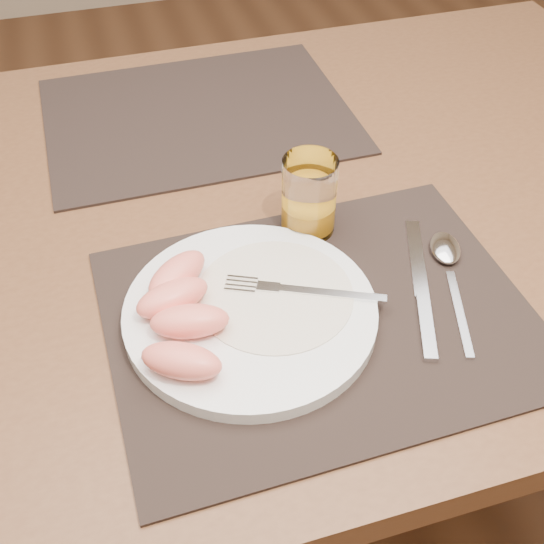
{
  "coord_description": "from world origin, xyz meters",
  "views": [
    {
      "loc": [
        -0.18,
        -0.68,
        1.3
      ],
      "look_at": [
        -0.02,
        -0.16,
        0.77
      ],
      "focal_mm": 45.0,
      "sensor_mm": 36.0,
      "label": 1
    }
  ],
  "objects_px": {
    "plate": "(250,312)",
    "juice_glass": "(309,199)",
    "spoon": "(447,257)",
    "placemat_far": "(198,115)",
    "placemat_near": "(320,317)",
    "knife": "(422,296)",
    "table": "(252,248)",
    "fork": "(291,290)"
  },
  "relations": [
    {
      "from": "fork",
      "to": "spoon",
      "type": "relative_size",
      "value": 0.88
    },
    {
      "from": "table",
      "to": "plate",
      "type": "height_order",
      "value": "plate"
    },
    {
      "from": "knife",
      "to": "juice_glass",
      "type": "relative_size",
      "value": 2.15
    },
    {
      "from": "placemat_far",
      "to": "spoon",
      "type": "relative_size",
      "value": 2.39
    },
    {
      "from": "fork",
      "to": "plate",
      "type": "bearing_deg",
      "value": -167.79
    },
    {
      "from": "knife",
      "to": "spoon",
      "type": "relative_size",
      "value": 1.12
    },
    {
      "from": "knife",
      "to": "juice_glass",
      "type": "height_order",
      "value": "juice_glass"
    },
    {
      "from": "juice_glass",
      "to": "table",
      "type": "bearing_deg",
      "value": 122.97
    },
    {
      "from": "placemat_near",
      "to": "table",
      "type": "bearing_deg",
      "value": 94.18
    },
    {
      "from": "table",
      "to": "placemat_near",
      "type": "distance_m",
      "value": 0.24
    },
    {
      "from": "placemat_near",
      "to": "fork",
      "type": "height_order",
      "value": "fork"
    },
    {
      "from": "knife",
      "to": "placemat_near",
      "type": "bearing_deg",
      "value": 176.06
    },
    {
      "from": "plate",
      "to": "placemat_far",
      "type": "bearing_deg",
      "value": 85.34
    },
    {
      "from": "placemat_far",
      "to": "spoon",
      "type": "bearing_deg",
      "value": -62.52
    },
    {
      "from": "spoon",
      "to": "juice_glass",
      "type": "bearing_deg",
      "value": 142.94
    },
    {
      "from": "table",
      "to": "placemat_far",
      "type": "xyz_separation_m",
      "value": [
        -0.02,
        0.22,
        0.09
      ]
    },
    {
      "from": "placemat_near",
      "to": "plate",
      "type": "height_order",
      "value": "plate"
    },
    {
      "from": "knife",
      "to": "juice_glass",
      "type": "distance_m",
      "value": 0.18
    },
    {
      "from": "placemat_far",
      "to": "knife",
      "type": "bearing_deg",
      "value": -70.99
    },
    {
      "from": "spoon",
      "to": "placemat_far",
      "type": "bearing_deg",
      "value": 117.48
    },
    {
      "from": "fork",
      "to": "knife",
      "type": "distance_m",
      "value": 0.15
    },
    {
      "from": "table",
      "to": "knife",
      "type": "xyz_separation_m",
      "value": [
        0.13,
        -0.23,
        0.09
      ]
    },
    {
      "from": "placemat_near",
      "to": "spoon",
      "type": "bearing_deg",
      "value": 12.88
    },
    {
      "from": "table",
      "to": "fork",
      "type": "xyz_separation_m",
      "value": [
        -0.01,
        -0.19,
        0.11
      ]
    },
    {
      "from": "juice_glass",
      "to": "placemat_far",
      "type": "bearing_deg",
      "value": 103.65
    },
    {
      "from": "placemat_near",
      "to": "plate",
      "type": "xyz_separation_m",
      "value": [
        -0.07,
        0.02,
        0.01
      ]
    },
    {
      "from": "juice_glass",
      "to": "placemat_near",
      "type": "bearing_deg",
      "value": -103.72
    },
    {
      "from": "juice_glass",
      "to": "spoon",
      "type": "bearing_deg",
      "value": -37.06
    },
    {
      "from": "plate",
      "to": "juice_glass",
      "type": "xyz_separation_m",
      "value": [
        0.11,
        0.12,
        0.04
      ]
    },
    {
      "from": "fork",
      "to": "juice_glass",
      "type": "xyz_separation_m",
      "value": [
        0.06,
        0.11,
        0.03
      ]
    },
    {
      "from": "placemat_far",
      "to": "knife",
      "type": "relative_size",
      "value": 2.13
    },
    {
      "from": "plate",
      "to": "spoon",
      "type": "distance_m",
      "value": 0.24
    },
    {
      "from": "fork",
      "to": "juice_glass",
      "type": "bearing_deg",
      "value": 62.46
    },
    {
      "from": "plate",
      "to": "knife",
      "type": "distance_m",
      "value": 0.19
    },
    {
      "from": "placemat_near",
      "to": "juice_glass",
      "type": "bearing_deg",
      "value": 76.28
    },
    {
      "from": "placemat_far",
      "to": "juice_glass",
      "type": "height_order",
      "value": "juice_glass"
    },
    {
      "from": "table",
      "to": "juice_glass",
      "type": "height_order",
      "value": "juice_glass"
    },
    {
      "from": "spoon",
      "to": "juice_glass",
      "type": "xyz_separation_m",
      "value": [
        -0.14,
        0.1,
        0.04
      ]
    },
    {
      "from": "fork",
      "to": "spoon",
      "type": "xyz_separation_m",
      "value": [
        0.19,
        0.01,
        -0.01
      ]
    },
    {
      "from": "knife",
      "to": "placemat_far",
      "type": "bearing_deg",
      "value": 109.01
    },
    {
      "from": "placemat_near",
      "to": "juice_glass",
      "type": "relative_size",
      "value": 4.57
    },
    {
      "from": "table",
      "to": "placemat_near",
      "type": "bearing_deg",
      "value": -85.82
    }
  ]
}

